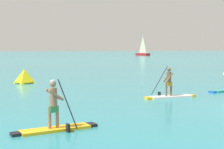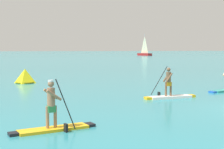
{
  "view_description": "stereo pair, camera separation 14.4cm",
  "coord_description": "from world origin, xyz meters",
  "px_view_note": "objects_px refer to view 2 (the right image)",
  "views": [
    {
      "loc": [
        -9.21,
        -13.33,
        2.76
      ],
      "look_at": [
        -5.19,
        7.73,
        1.02
      ],
      "focal_mm": 54.11,
      "sensor_mm": 36.0,
      "label": 1
    },
    {
      "loc": [
        -9.07,
        -13.36,
        2.76
      ],
      "look_at": [
        -5.19,
        7.73,
        1.02
      ],
      "focal_mm": 54.11,
      "sensor_mm": 36.0,
      "label": 2
    }
  ],
  "objects_px": {
    "sailboat_right_horizon": "(145,53)",
    "paddleboarder_near_left": "(53,119)",
    "race_marker_buoy": "(25,77)",
    "paddleboarder_mid_center": "(169,92)"
  },
  "relations": [
    {
      "from": "paddleboarder_near_left",
      "to": "sailboat_right_horizon",
      "type": "height_order",
      "value": "sailboat_right_horizon"
    },
    {
      "from": "paddleboarder_near_left",
      "to": "paddleboarder_mid_center",
      "type": "distance_m",
      "value": 8.69
    },
    {
      "from": "race_marker_buoy",
      "to": "sailboat_right_horizon",
      "type": "height_order",
      "value": "sailboat_right_horizon"
    },
    {
      "from": "paddleboarder_mid_center",
      "to": "sailboat_right_horizon",
      "type": "bearing_deg",
      "value": -114.16
    },
    {
      "from": "race_marker_buoy",
      "to": "sailboat_right_horizon",
      "type": "xyz_separation_m",
      "value": [
        32.47,
        80.51,
        0.38
      ]
    },
    {
      "from": "paddleboarder_near_left",
      "to": "race_marker_buoy",
      "type": "height_order",
      "value": "paddleboarder_near_left"
    },
    {
      "from": "race_marker_buoy",
      "to": "paddleboarder_mid_center",
      "type": "bearing_deg",
      "value": -48.83
    },
    {
      "from": "paddleboarder_mid_center",
      "to": "race_marker_buoy",
      "type": "bearing_deg",
      "value": -57.9
    },
    {
      "from": "paddleboarder_mid_center",
      "to": "race_marker_buoy",
      "type": "relative_size",
      "value": 2.04
    },
    {
      "from": "sailboat_right_horizon",
      "to": "paddleboarder_near_left",
      "type": "bearing_deg",
      "value": -40.27
    }
  ]
}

